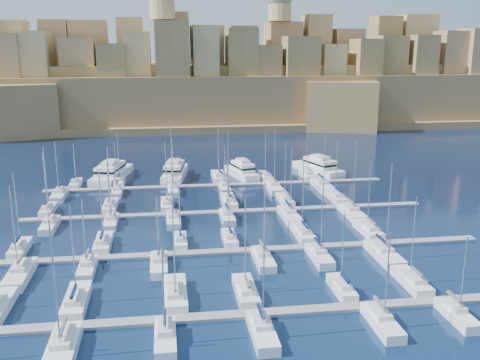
{
  "coord_description": "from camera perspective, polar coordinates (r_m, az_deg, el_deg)",
  "views": [
    {
      "loc": [
        -12.51,
        -96.07,
        34.08
      ],
      "look_at": [
        1.94,
        6.0,
        7.97
      ],
      "focal_mm": 40.0,
      "sensor_mm": 36.0,
      "label": 1
    }
  ],
  "objects": [
    {
      "name": "fortified_city",
      "position": [
        252.38,
        -5.31,
        9.76
      ],
      "size": [
        460.0,
        108.95,
        59.52
      ],
      "color": "brown",
      "rests_on": "ground"
    },
    {
      "name": "sailboat_46",
      "position": [
        129.01,
        3.62,
        -0.78
      ],
      "size": [
        3.12,
        10.38,
        15.9
      ],
      "color": "white",
      "rests_on": "ground"
    },
    {
      "name": "sailboat_25",
      "position": [
        117.06,
        -13.67,
        -2.75
      ],
      "size": [
        2.76,
        9.21,
        13.83
      ],
      "color": "white",
      "rests_on": "ground"
    },
    {
      "name": "sailboat_44",
      "position": [
        127.31,
        -7.13,
        -1.08
      ],
      "size": [
        2.59,
        8.64,
        13.58
      ],
      "color": "white",
      "rests_on": "ground"
    },
    {
      "name": "sailboat_23",
      "position": [
        91.65,
        15.12,
        -7.61
      ],
      "size": [
        3.18,
        10.59,
        16.54
      ],
      "color": "white",
      "rests_on": "ground"
    },
    {
      "name": "sailboat_19",
      "position": [
        86.75,
        -15.98,
        -8.98
      ],
      "size": [
        2.46,
        8.2,
        12.26
      ],
      "color": "white",
      "rests_on": "ground"
    },
    {
      "name": "sailboat_13",
      "position": [
        96.19,
        -14.38,
        -6.53
      ],
      "size": [
        2.74,
        9.13,
        13.49
      ],
      "color": "white",
      "rests_on": "ground"
    },
    {
      "name": "pontoon_mid_near",
      "position": [
        91.5,
        0.38,
        -7.52
      ],
      "size": [
        84.0,
        2.0,
        0.4
      ],
      "primitive_type": "cube",
      "color": "slate",
      "rests_on": "ground"
    },
    {
      "name": "sailboat_37",
      "position": [
        137.74,
        -12.73,
        -0.15
      ],
      "size": [
        2.49,
        8.31,
        13.22
      ],
      "color": "white",
      "rests_on": "ground"
    },
    {
      "name": "sailboat_18",
      "position": [
        87.74,
        -22.42,
        -9.24
      ],
      "size": [
        3.09,
        10.31,
        14.91
      ],
      "color": "white",
      "rests_on": "ground"
    },
    {
      "name": "sailboat_39",
      "position": [
        139.06,
        -2.27,
        0.35
      ],
      "size": [
        3.24,
        10.81,
        16.5
      ],
      "color": "white",
      "rests_on": "ground"
    },
    {
      "name": "sailboat_34",
      "position": [
        108.23,
        5.31,
        -3.78
      ],
      "size": [
        3.07,
        10.24,
        15.05
      ],
      "color": "white",
      "rests_on": "ground"
    },
    {
      "name": "sailboat_12",
      "position": [
        98.35,
        -22.43,
        -6.73
      ],
      "size": [
        2.47,
        8.23,
        14.04
      ],
      "color": "white",
      "rests_on": "ground"
    },
    {
      "name": "motor_yacht_a",
      "position": [
        143.49,
        -13.57,
        0.78
      ],
      "size": [
        10.26,
        20.57,
        5.25
      ],
      "color": "white",
      "rests_on": "ground"
    },
    {
      "name": "sailboat_41",
      "position": [
        142.27,
        7.18,
        0.55
      ],
      "size": [
        2.61,
        8.71,
        13.94
      ],
      "color": "white",
      "rests_on": "ground"
    },
    {
      "name": "sailboat_17",
      "position": [
        102.52,
        13.52,
        -5.17
      ],
      "size": [
        2.84,
        9.47,
        13.86
      ],
      "color": "white",
      "rests_on": "ground"
    },
    {
      "name": "sailboat_9",
      "position": [
        66.63,
        2.39,
        -15.83
      ],
      "size": [
        2.7,
        9.01,
        12.53
      ],
      "color": "white",
      "rests_on": "ground"
    },
    {
      "name": "sailboat_43",
      "position": [
        128.29,
        -12.98,
        -1.23
      ],
      "size": [
        2.31,
        7.68,
        12.99
      ],
      "color": "white",
      "rests_on": "ground"
    },
    {
      "name": "motor_yacht_c",
      "position": [
        141.6,
        0.21,
        1.01
      ],
      "size": [
        7.94,
        14.87,
        5.25
      ],
      "color": "white",
      "rests_on": "ground"
    },
    {
      "name": "motor_yacht_d",
      "position": [
        147.64,
        8.39,
        1.4
      ],
      "size": [
        10.9,
        18.26,
        5.25
      ],
      "color": "white",
      "rests_on": "ground"
    },
    {
      "name": "sailboat_45",
      "position": [
        128.44,
        -1.64,
        -0.85
      ],
      "size": [
        2.34,
        7.82,
        11.54
      ],
      "color": "white",
      "rests_on": "ground"
    },
    {
      "name": "sailboat_1",
      "position": [
        76.67,
        -17.06,
        -12.22
      ],
      "size": [
        2.97,
        9.89,
        14.63
      ],
      "color": "white",
      "rests_on": "ground"
    },
    {
      "name": "sailboat_16",
      "position": [
        98.73,
        6.7,
        -5.62
      ],
      "size": [
        2.85,
        9.5,
        14.34
      ],
      "color": "white",
      "rests_on": "ground"
    },
    {
      "name": "sailboat_10",
      "position": [
        70.82,
        14.91,
        -14.4
      ],
      "size": [
        2.59,
        8.63,
        12.99
      ],
      "color": "white",
      "rests_on": "ground"
    },
    {
      "name": "sailboat_29",
      "position": [
        122.62,
        10.2,
        -1.79
      ],
      "size": [
        2.91,
        9.7,
        13.79
      ],
      "color": "white",
      "rests_on": "ground"
    },
    {
      "name": "sailboat_5",
      "position": [
        82.92,
        17.84,
        -10.22
      ],
      "size": [
        2.71,
        9.04,
        13.75
      ],
      "color": "white",
      "rests_on": "ground"
    },
    {
      "name": "sailboat_42",
      "position": [
        129.18,
        -18.69,
        -1.51
      ],
      "size": [
        2.88,
        9.61,
        13.45
      ],
      "color": "white",
      "rests_on": "ground"
    },
    {
      "name": "sailboat_35",
      "position": [
        111.89,
        11.86,
        -3.42
      ],
      "size": [
        3.07,
        10.23,
        16.07
      ],
      "color": "white",
      "rests_on": "ground"
    },
    {
      "name": "sailboat_28",
      "position": [
        118.99,
        4.84,
        -2.11
      ],
      "size": [
        2.58,
        8.59,
        14.06
      ],
      "color": "white",
      "rests_on": "ground"
    },
    {
      "name": "sailboat_2",
      "position": [
        75.84,
        -6.9,
        -11.95
      ],
      "size": [
        3.11,
        10.36,
        15.69
      ],
      "color": "white",
      "rests_on": "ground"
    },
    {
      "name": "sailboat_31",
      "position": [
        106.98,
        -13.59,
        -4.36
      ],
      "size": [
        2.47,
        8.25,
        13.12
      ],
      "color": "white",
      "rests_on": "ground"
    },
    {
      "name": "pontoon_near",
      "position": [
        71.81,
        3.03,
        -13.96
      ],
      "size": [
        84.0,
        2.0,
        0.4
      ],
      "primitive_type": "cube",
      "color": "slate",
      "rests_on": "ground"
    },
    {
      "name": "pontoon_mid_far",
      "position": [
        112.05,
        -1.27,
        -3.39
      ],
      "size": [
        84.0,
        2.0,
        0.4
      ],
      "primitive_type": "cube",
      "color": "slate",
      "rests_on": "ground"
    },
    {
      "name": "sailboat_38",
      "position": [
        138.49,
        -7.24,
        0.18
      ],
      "size": [
        3.29,
        10.95,
        16.37
      ],
      "color": "white",
      "rests_on": "ground"
    },
    {
      "name": "sailboat_26",
      "position": [
        116.19,
        -7.79,
        -2.59
      ],
      "size": [
        2.61,
        8.69,
        14.48
      ],
      "color": "white",
      "rests_on": "ground"
    },
    {
      "name": "sailboat_32",
      "position": [
        106.06,
        -7.11,
        -4.23
      ],
      "size": [
        2.7,
        9.01,
        12.54
      ],
      "color": "white",
      "rests_on": "ground"
    },
    {
      "name": "sailboat_20",
      "position": [
        85.58,
        -8.63,
        -8.89
      ],
      "size": [
        2.63,
        8.76,
        12.3
      ],
      "color": "white",
      "rests_on": "ground"
    },
    {
      "name": "sailboat_27",
      "position": [
        117.46,
        -1.21,
        -2.26
      ],
      "size": [
        2.94,
        9.8,
        16.54
      ],
      "color": "white",
      "rests_on": "ground"
    },
    {
      "name": "motor_yacht_b",
      "position": [
        141.59,
        -6.99,
        0.9
      ],
      "size": [
        7.69,
        17.76,
        5.25
      ],
      "color": "white",
      "rests_on": "ground"
    },
    {
      "name": "sailboat_21",
      "position": [
        86.78,
        2.49,
        -8.39
      ],
      "size": [
        2.68,
        8.93,
        13.82
      ],
      "color": "white",
      "rests_on": "ground"
    },
    {
      "name": "sailboat_30",
      "position": [
        108.49,
        -19.62,
        -4.53
      ],
      "size": [
        2.64,
        8.8,
        15.12
      ],
      "color": "white",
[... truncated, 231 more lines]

